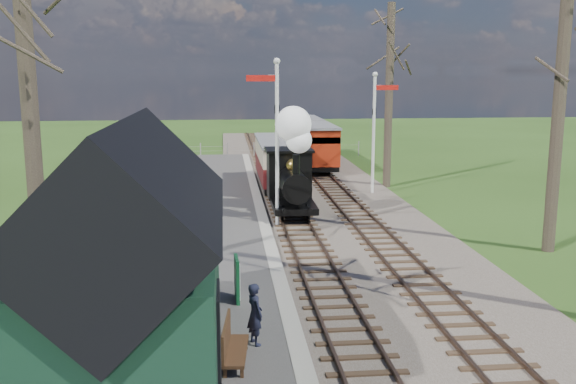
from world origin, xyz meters
name	(u,v)px	position (x,y,z in m)	size (l,w,h in m)	color
distant_hills	(261,263)	(1.40, 64.38, -16.21)	(114.40, 48.00, 22.02)	#385B23
ballast_bed	(309,195)	(1.30, 22.00, 0.05)	(8.00, 60.00, 0.10)	brown
track_near	(282,194)	(0.00, 22.00, 0.10)	(1.60, 60.00, 0.15)	brown
track_far	(337,193)	(2.60, 22.00, 0.10)	(1.60, 60.00, 0.15)	brown
platform	(200,241)	(-3.50, 14.00, 0.10)	(5.00, 44.00, 0.20)	#474442
coping_strip	(268,239)	(-1.20, 14.00, 0.10)	(0.40, 44.00, 0.21)	#B2AD9E
station_shed	(132,270)	(-4.30, 4.00, 2.27)	(3.25, 6.30, 4.78)	black
semaphore_near	(275,131)	(-0.77, 16.00, 3.62)	(1.22, 0.24, 6.22)	silver
semaphore_far	(375,124)	(4.37, 22.00, 3.35)	(1.22, 0.24, 5.72)	silver
bare_trees	(370,92)	(1.33, 10.10, 5.21)	(15.51, 22.39, 12.00)	#382D23
fence_line	(267,149)	(0.30, 36.00, 0.55)	(12.60, 0.08, 1.00)	slate
locomotive	(292,169)	(-0.01, 17.47, 2.00)	(1.72, 4.02, 4.31)	black
coach	(279,161)	(0.00, 23.53, 1.46)	(2.01, 6.90, 2.12)	black
red_carriage_a	(316,146)	(2.60, 29.03, 1.52)	(2.09, 5.18, 2.20)	black
red_carriage_b	(304,136)	(2.60, 34.53, 1.52)	(2.09, 5.18, 2.20)	black
sign_board	(237,279)	(-2.37, 7.88, 0.75)	(0.14, 0.75, 1.10)	#0F4925
bench	(231,344)	(-2.57, 4.47, 0.59)	(0.56, 1.48, 0.83)	#412917
person	(255,314)	(-2.06, 5.28, 0.85)	(0.48, 0.31, 1.31)	#1A1C30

